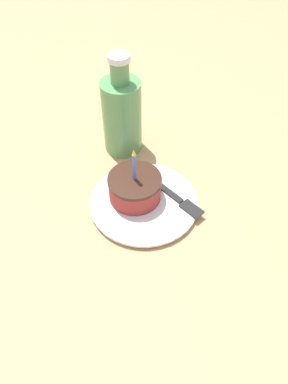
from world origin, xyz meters
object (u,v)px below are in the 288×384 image
(plate, at_px, (144,202))
(cake_slice, at_px, (135,187))
(fork, at_px, (168,191))
(bottle, at_px, (122,114))

(plate, bearing_deg, cake_slice, 177.45)
(plate, height_order, fork, fork)
(fork, height_order, bottle, bottle)
(plate, xyz_separation_m, fork, (0.03, 0.04, 0.01))
(plate, bearing_deg, bottle, 135.06)
(bottle, bearing_deg, plate, -44.94)
(plate, distance_m, bottle, 0.20)
(fork, xyz_separation_m, bottle, (-0.16, 0.08, 0.07))
(cake_slice, height_order, fork, cake_slice)
(plate, relative_size, bottle, 0.95)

